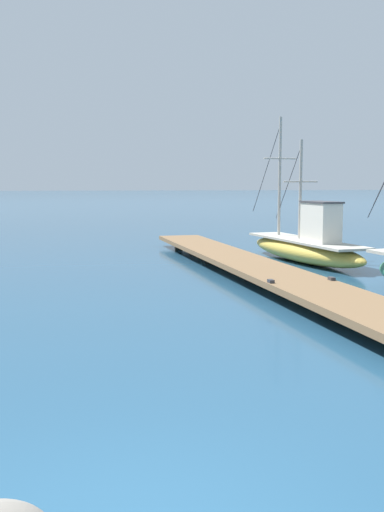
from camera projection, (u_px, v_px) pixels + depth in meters
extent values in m
cube|color=brown|center=(249.00, 264.00, 18.51)|extent=(3.12, 19.08, 0.16)
cylinder|color=#3D3023|center=(319.00, 301.00, 13.97)|extent=(0.36, 0.36, 0.29)
cylinder|color=#3D3023|center=(249.00, 272.00, 18.54)|extent=(0.36, 0.36, 0.29)
cylinder|color=#3D3023|center=(207.00, 254.00, 23.11)|extent=(0.36, 0.36, 0.29)
cylinder|color=#3D3023|center=(179.00, 242.00, 27.68)|extent=(0.36, 0.36, 0.29)
cube|color=#333338|center=(271.00, 281.00, 14.65)|extent=(0.13, 0.21, 0.08)
cube|color=#333338|center=(332.00, 279.00, 15.04)|extent=(0.13, 0.21, 0.08)
ellipsoid|color=gold|center=(304.00, 251.00, 21.85)|extent=(2.62, 7.40, 0.81)
cube|color=#B2AD9E|center=(304.00, 241.00, 21.80)|extent=(2.33, 6.65, 0.08)
cube|color=silver|center=(321.00, 223.00, 20.70)|extent=(0.97, 1.60, 1.33)
cube|color=#3D3D42|center=(321.00, 202.00, 20.62)|extent=(1.05, 1.72, 0.06)
cylinder|color=#B2ADA3|center=(300.00, 190.00, 21.93)|extent=(0.11, 0.11, 3.54)
cylinder|color=#B2ADA3|center=(301.00, 182.00, 21.89)|extent=(1.36, 0.27, 0.06)
cylinder|color=#333338|center=(288.00, 184.00, 22.80)|extent=(0.31, 1.83, 2.63)
cylinder|color=#B2ADA3|center=(280.00, 176.00, 23.40)|extent=(0.11, 0.11, 4.50)
cylinder|color=#B2ADA3|center=(280.00, 158.00, 23.32)|extent=(1.36, 0.27, 0.06)
cylinder|color=#333338|center=(266.00, 171.00, 24.51)|extent=(0.38, 2.32, 3.33)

